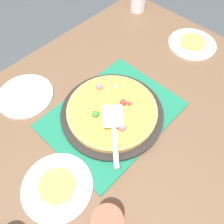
{
  "coord_description": "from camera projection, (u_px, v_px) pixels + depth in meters",
  "views": [
    {
      "loc": [
        0.35,
        0.33,
        1.48
      ],
      "look_at": [
        0.0,
        0.0,
        0.77
      ],
      "focal_mm": 37.25,
      "sensor_mm": 36.0,
      "label": 1
    }
  ],
  "objects": [
    {
      "name": "pizza",
      "position": [
        112.0,
        110.0,
        0.84
      ],
      "size": [
        0.33,
        0.33,
        0.05
      ],
      "color": "tan",
      "rests_on": "pizza_pan"
    },
    {
      "name": "cup_near",
      "position": [
        108.0,
        224.0,
        0.61
      ],
      "size": [
        0.08,
        0.08,
        0.12
      ],
      "primitive_type": "cylinder",
      "color": "#E04C38",
      "rests_on": "dining_table"
    },
    {
      "name": "pizza_pan",
      "position": [
        112.0,
        113.0,
        0.86
      ],
      "size": [
        0.38,
        0.38,
        0.01
      ],
      "primitive_type": "cylinder",
      "color": "black",
      "rests_on": "placemat"
    },
    {
      "name": "plate_far_right",
      "position": [
        57.0,
        187.0,
        0.72
      ],
      "size": [
        0.22,
        0.22,
        0.01
      ],
      "primitive_type": "cylinder",
      "color": "white",
      "rests_on": "dining_table"
    },
    {
      "name": "placemat",
      "position": [
        112.0,
        115.0,
        0.87
      ],
      "size": [
        0.48,
        0.36,
        0.01
      ],
      "primitive_type": "cube",
      "color": "#196B4C",
      "rests_on": "dining_table"
    },
    {
      "name": "served_slice_right",
      "position": [
        56.0,
        186.0,
        0.7
      ],
      "size": [
        0.11,
        0.11,
        0.02
      ],
      "primitive_type": "cylinder",
      "color": "#EAB747",
      "rests_on": "plate_far_right"
    },
    {
      "name": "plate_near_left",
      "position": [
        192.0,
        44.0,
        1.09
      ],
      "size": [
        0.22,
        0.22,
        0.01
      ],
      "primitive_type": "cylinder",
      "color": "white",
      "rests_on": "dining_table"
    },
    {
      "name": "ground_plane",
      "position": [
        112.0,
        179.0,
        1.49
      ],
      "size": [
        8.0,
        8.0,
        0.0
      ],
      "primitive_type": "plane",
      "color": "#3D4247"
    },
    {
      "name": "served_slice_left",
      "position": [
        193.0,
        42.0,
        1.08
      ],
      "size": [
        0.11,
        0.11,
        0.02
      ],
      "primitive_type": "cylinder",
      "color": "#EAB747",
      "rests_on": "plate_near_left"
    },
    {
      "name": "dining_table",
      "position": [
        112.0,
        129.0,
        0.96
      ],
      "size": [
        1.4,
        1.0,
        0.75
      ],
      "color": "brown",
      "rests_on": "ground_plane"
    },
    {
      "name": "pizza_server",
      "position": [
        114.0,
        128.0,
        0.76
      ],
      "size": [
        0.19,
        0.2,
        0.01
      ],
      "color": "silver",
      "rests_on": "pizza"
    },
    {
      "name": "plate_side",
      "position": [
        25.0,
        96.0,
        0.92
      ],
      "size": [
        0.22,
        0.22,
        0.01
      ],
      "primitive_type": "cylinder",
      "color": "white",
      "rests_on": "dining_table"
    }
  ]
}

